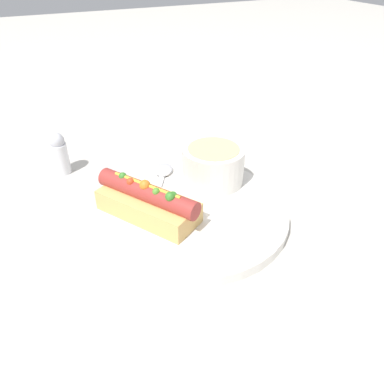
% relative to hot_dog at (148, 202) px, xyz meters
% --- Properties ---
extents(ground_plane, '(4.00, 4.00, 0.00)m').
position_rel_hot_dog_xyz_m(ground_plane, '(0.01, 0.06, -0.04)').
color(ground_plane, '#BCB7AD').
extents(dinner_plate, '(0.28, 0.28, 0.02)m').
position_rel_hot_dog_xyz_m(dinner_plate, '(0.01, 0.06, -0.03)').
color(dinner_plate, white).
rests_on(dinner_plate, ground_plane).
extents(hot_dog, '(0.15, 0.13, 0.06)m').
position_rel_hot_dog_xyz_m(hot_dog, '(0.00, 0.00, 0.00)').
color(hot_dog, '#DBAD60').
rests_on(hot_dog, dinner_plate).
extents(soup_bowl, '(0.10, 0.10, 0.06)m').
position_rel_hot_dog_xyz_m(soup_bowl, '(-0.04, 0.12, 0.01)').
color(soup_bowl, silver).
rests_on(soup_bowl, dinner_plate).
extents(spoon, '(0.14, 0.09, 0.01)m').
position_rel_hot_dog_xyz_m(spoon, '(-0.08, 0.05, -0.02)').
color(spoon, '#B7B7BC').
rests_on(spoon, dinner_plate).
extents(salt_shaker, '(0.03, 0.03, 0.07)m').
position_rel_hot_dog_xyz_m(salt_shaker, '(-0.20, -0.09, -0.00)').
color(salt_shaker, silver).
rests_on(salt_shaker, ground_plane).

